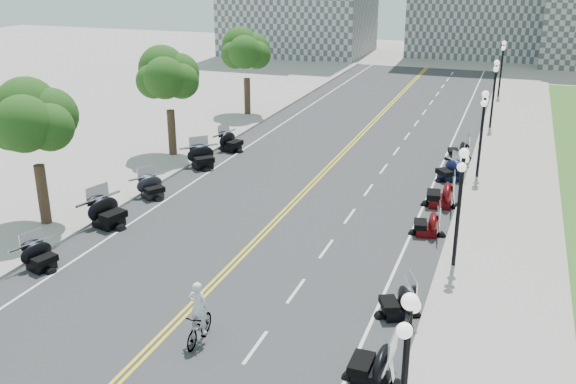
% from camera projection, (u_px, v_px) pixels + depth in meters
% --- Properties ---
extents(ground, '(160.00, 160.00, 0.00)m').
position_uv_depth(ground, '(220.00, 278.00, 25.40)').
color(ground, gray).
extents(road, '(16.00, 90.00, 0.01)m').
position_uv_depth(road, '(301.00, 195.00, 34.23)').
color(road, '#333335').
rests_on(road, ground).
extents(centerline_yellow_a, '(0.12, 90.00, 0.00)m').
position_uv_depth(centerline_yellow_a, '(299.00, 195.00, 34.27)').
color(centerline_yellow_a, yellow).
rests_on(centerline_yellow_a, road).
extents(centerline_yellow_b, '(0.12, 90.00, 0.00)m').
position_uv_depth(centerline_yellow_b, '(303.00, 195.00, 34.19)').
color(centerline_yellow_b, yellow).
rests_on(centerline_yellow_b, road).
extents(edge_line_north, '(0.12, 90.00, 0.00)m').
position_uv_depth(edge_line_north, '(422.00, 210.00, 32.18)').
color(edge_line_north, white).
rests_on(edge_line_north, road).
extents(edge_line_south, '(0.12, 90.00, 0.00)m').
position_uv_depth(edge_line_south, '(194.00, 182.00, 36.28)').
color(edge_line_south, white).
rests_on(edge_line_south, road).
extents(lane_dash_5, '(0.12, 2.00, 0.00)m').
position_uv_depth(lane_dash_5, '(255.00, 347.00, 20.84)').
color(lane_dash_5, white).
rests_on(lane_dash_5, road).
extents(lane_dash_6, '(0.12, 2.00, 0.00)m').
position_uv_depth(lane_dash_6, '(296.00, 291.00, 24.37)').
color(lane_dash_6, white).
rests_on(lane_dash_6, road).
extents(lane_dash_7, '(0.12, 2.00, 0.00)m').
position_uv_depth(lane_dash_7, '(326.00, 249.00, 27.91)').
color(lane_dash_7, white).
rests_on(lane_dash_7, road).
extents(lane_dash_8, '(0.12, 2.00, 0.00)m').
position_uv_depth(lane_dash_8, '(350.00, 216.00, 31.44)').
color(lane_dash_8, white).
rests_on(lane_dash_8, road).
extents(lane_dash_9, '(0.12, 2.00, 0.00)m').
position_uv_depth(lane_dash_9, '(368.00, 190.00, 34.97)').
color(lane_dash_9, white).
rests_on(lane_dash_9, road).
extents(lane_dash_10, '(0.12, 2.00, 0.00)m').
position_uv_depth(lane_dash_10, '(384.00, 169.00, 38.50)').
color(lane_dash_10, white).
rests_on(lane_dash_10, road).
extents(lane_dash_11, '(0.12, 2.00, 0.00)m').
position_uv_depth(lane_dash_11, '(396.00, 151.00, 42.03)').
color(lane_dash_11, white).
rests_on(lane_dash_11, road).
extents(lane_dash_12, '(0.12, 2.00, 0.00)m').
position_uv_depth(lane_dash_12, '(407.00, 136.00, 45.57)').
color(lane_dash_12, white).
rests_on(lane_dash_12, road).
extents(lane_dash_13, '(0.12, 2.00, 0.00)m').
position_uv_depth(lane_dash_13, '(416.00, 123.00, 49.10)').
color(lane_dash_13, white).
rests_on(lane_dash_13, road).
extents(lane_dash_14, '(0.12, 2.00, 0.00)m').
position_uv_depth(lane_dash_14, '(424.00, 112.00, 52.63)').
color(lane_dash_14, white).
rests_on(lane_dash_14, road).
extents(lane_dash_15, '(0.12, 2.00, 0.00)m').
position_uv_depth(lane_dash_15, '(431.00, 102.00, 56.16)').
color(lane_dash_15, white).
rests_on(lane_dash_15, road).
extents(lane_dash_16, '(0.12, 2.00, 0.00)m').
position_uv_depth(lane_dash_16, '(437.00, 94.00, 59.70)').
color(lane_dash_16, white).
rests_on(lane_dash_16, road).
extents(lane_dash_17, '(0.12, 2.00, 0.00)m').
position_uv_depth(lane_dash_17, '(443.00, 86.00, 63.23)').
color(lane_dash_17, white).
rests_on(lane_dash_17, road).
extents(lane_dash_18, '(0.12, 2.00, 0.00)m').
position_uv_depth(lane_dash_18, '(448.00, 80.00, 66.76)').
color(lane_dash_18, white).
rests_on(lane_dash_18, road).
extents(lane_dash_19, '(0.12, 2.00, 0.00)m').
position_uv_depth(lane_dash_19, '(452.00, 73.00, 70.29)').
color(lane_dash_19, white).
rests_on(lane_dash_19, road).
extents(sidewalk_north, '(5.00, 90.00, 0.15)m').
position_uv_depth(sidewalk_north, '(507.00, 220.00, 30.85)').
color(sidewalk_north, '#9E9991').
rests_on(sidewalk_north, ground).
extents(sidewalk_south, '(5.00, 90.00, 0.15)m').
position_uv_depth(sidewalk_south, '(132.00, 173.00, 37.57)').
color(sidewalk_south, '#9E9991').
rests_on(sidewalk_south, ground).
extents(street_lamp_2, '(0.50, 1.20, 4.90)m').
position_uv_depth(street_lamp_2, '(459.00, 209.00, 25.29)').
color(street_lamp_2, black).
rests_on(street_lamp_2, sidewalk_north).
extents(street_lamp_3, '(0.50, 1.20, 4.90)m').
position_uv_depth(street_lamp_3, '(481.00, 135.00, 35.89)').
color(street_lamp_3, black).
rests_on(street_lamp_3, sidewalk_north).
extents(street_lamp_4, '(0.50, 1.20, 4.90)m').
position_uv_depth(street_lamp_4, '(493.00, 95.00, 46.48)').
color(street_lamp_4, black).
rests_on(street_lamp_4, sidewalk_north).
extents(street_lamp_5, '(0.50, 1.20, 4.90)m').
position_uv_depth(street_lamp_5, '(501.00, 69.00, 57.08)').
color(street_lamp_5, black).
rests_on(street_lamp_5, sidewalk_north).
extents(tree_2, '(4.80, 4.80, 9.20)m').
position_uv_depth(tree_2, '(34.00, 128.00, 28.74)').
color(tree_2, '#235619').
rests_on(tree_2, sidewalk_south).
extents(tree_3, '(4.80, 4.80, 9.20)m').
position_uv_depth(tree_3, '(169.00, 82.00, 39.33)').
color(tree_3, '#235619').
rests_on(tree_3, sidewalk_south).
extents(tree_4, '(4.80, 4.80, 9.20)m').
position_uv_depth(tree_4, '(246.00, 56.00, 49.93)').
color(tree_4, '#235619').
rests_on(tree_4, sidewalk_south).
extents(motorcycle_n_4, '(2.04, 2.04, 1.41)m').
position_uv_depth(motorcycle_n_4, '(372.00, 362.00, 18.91)').
color(motorcycle_n_4, black).
rests_on(motorcycle_n_4, road).
extents(motorcycle_n_5, '(2.38, 2.38, 1.26)m').
position_uv_depth(motorcycle_n_5, '(397.00, 301.00, 22.44)').
color(motorcycle_n_5, black).
rests_on(motorcycle_n_5, road).
extents(motorcycle_n_7, '(2.07, 2.07, 1.26)m').
position_uv_depth(motorcycle_n_7, '(427.00, 222.00, 29.10)').
color(motorcycle_n_7, '#590A0C').
rests_on(motorcycle_n_7, road).
extents(motorcycle_n_8, '(2.35, 2.35, 1.49)m').
position_uv_depth(motorcycle_n_8, '(441.00, 193.00, 32.43)').
color(motorcycle_n_8, '#590A0C').
rests_on(motorcycle_n_8, road).
extents(motorcycle_n_9, '(2.64, 2.64, 1.31)m').
position_uv_depth(motorcycle_n_9, '(449.00, 170.00, 36.28)').
color(motorcycle_n_9, black).
rests_on(motorcycle_n_9, road).
extents(motorcycle_n_10, '(2.28, 2.28, 1.33)m').
position_uv_depth(motorcycle_n_10, '(458.00, 150.00, 40.02)').
color(motorcycle_n_10, black).
rests_on(motorcycle_n_10, road).
extents(motorcycle_s_5, '(2.21, 2.21, 1.24)m').
position_uv_depth(motorcycle_s_5, '(40.00, 255.00, 25.91)').
color(motorcycle_s_5, black).
rests_on(motorcycle_s_5, road).
extents(motorcycle_s_6, '(2.73, 2.73, 1.55)m').
position_uv_depth(motorcycle_s_6, '(108.00, 211.00, 30.02)').
color(motorcycle_s_6, black).
rests_on(motorcycle_s_6, road).
extents(motorcycle_s_7, '(2.52, 2.52, 1.28)m').
position_uv_depth(motorcycle_s_7, '(152.00, 186.00, 33.68)').
color(motorcycle_s_7, black).
rests_on(motorcycle_s_7, road).
extents(motorcycle_s_8, '(2.98, 2.98, 1.48)m').
position_uv_depth(motorcycle_s_8, '(202.00, 156.00, 38.46)').
color(motorcycle_s_8, black).
rests_on(motorcycle_s_8, road).
extents(motorcycle_s_9, '(2.40, 2.40, 1.40)m').
position_uv_depth(motorcycle_s_9, '(231.00, 141.00, 41.86)').
color(motorcycle_s_9, black).
rests_on(motorcycle_s_9, road).
extents(bicycle, '(0.62, 1.90, 1.13)m').
position_uv_depth(bicycle, '(199.00, 327.00, 20.98)').
color(bicycle, '#A51414').
rests_on(bicycle, road).
extents(cyclist_rider, '(0.67, 0.44, 1.85)m').
position_uv_depth(cyclist_rider, '(197.00, 286.00, 20.47)').
color(cyclist_rider, silver).
rests_on(cyclist_rider, bicycle).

